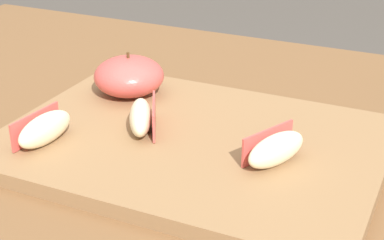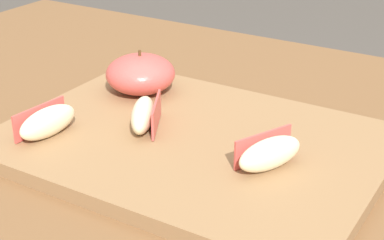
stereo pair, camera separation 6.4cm
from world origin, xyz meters
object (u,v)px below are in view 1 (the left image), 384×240
at_px(cutting_board, 192,143).
at_px(apple_wedge_right, 275,149).
at_px(apple_half_skin_up, 129,76).
at_px(apple_wedge_front, 44,129).
at_px(apple_wedge_back, 143,116).

distance_m(cutting_board, apple_wedge_right, 0.10).
height_order(apple_half_skin_up, apple_wedge_right, apple_half_skin_up).
relative_size(cutting_board, apple_half_skin_up, 4.63).
distance_m(apple_half_skin_up, apple_wedge_right, 0.24).
bearing_deg(apple_wedge_front, apple_wedge_back, 42.46).
height_order(cutting_board, apple_wedge_right, apple_wedge_right).
bearing_deg(apple_wedge_right, apple_half_skin_up, 156.65).
xyz_separation_m(apple_half_skin_up, apple_wedge_right, (0.22, -0.10, -0.01)).
height_order(cutting_board, apple_wedge_front, apple_wedge_front).
bearing_deg(cutting_board, apple_wedge_back, -173.86).
bearing_deg(apple_wedge_right, cutting_board, 168.98).
xyz_separation_m(apple_half_skin_up, apple_wedge_back, (0.07, -0.08, -0.01)).
xyz_separation_m(cutting_board, apple_wedge_front, (-0.13, -0.08, 0.02)).
relative_size(apple_half_skin_up, apple_wedge_front, 1.15).
height_order(apple_half_skin_up, apple_wedge_back, apple_half_skin_up).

